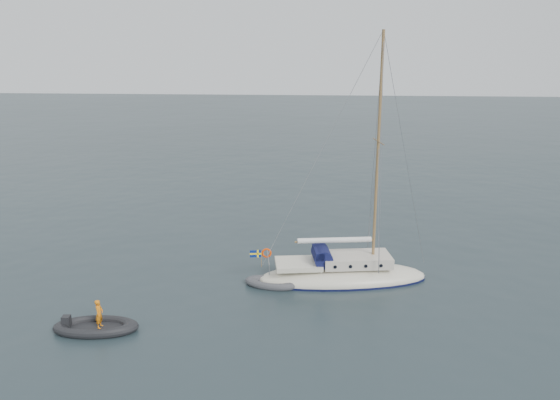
{
  "coord_description": "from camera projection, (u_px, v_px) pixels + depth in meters",
  "views": [
    {
      "loc": [
        0.93,
        -30.19,
        12.93
      ],
      "look_at": [
        -1.89,
        0.0,
        4.8
      ],
      "focal_mm": 35.0,
      "sensor_mm": 36.0,
      "label": 1
    }
  ],
  "objects": [
    {
      "name": "ground",
      "position": [
        312.0,
        279.0,
        32.46
      ],
      "size": [
        300.0,
        300.0,
        0.0
      ],
      "primitive_type": "plane",
      "color": "black",
      "rests_on": "ground"
    },
    {
      "name": "rib",
      "position": [
        96.0,
        326.0,
        26.26
      ],
      "size": [
        4.12,
        1.87,
        1.64
      ],
      "rotation": [
        0.0,
        0.0,
        0.11
      ],
      "color": "black",
      "rests_on": "ground"
    },
    {
      "name": "dinghy",
      "position": [
        271.0,
        283.0,
        31.36
      ],
      "size": [
        3.11,
        1.41,
        0.45
      ],
      "rotation": [
        0.0,
        0.0,
        -0.19
      ],
      "color": "#46464A",
      "rests_on": "ground"
    },
    {
      "name": "sailboat",
      "position": [
        343.0,
        263.0,
        31.91
      ],
      "size": [
        10.43,
        3.12,
        14.85
      ],
      "rotation": [
        0.0,
        0.0,
        0.17
      ],
      "color": "beige",
      "rests_on": "ground"
    }
  ]
}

